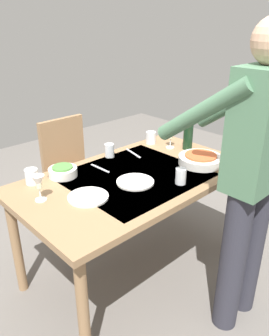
{
  "coord_description": "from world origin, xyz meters",
  "views": [
    {
      "loc": [
        1.33,
        1.41,
        1.68
      ],
      "look_at": [
        0.0,
        0.0,
        0.8
      ],
      "focal_mm": 36.08,
      "sensor_mm": 36.0,
      "label": 1
    }
  ],
  "objects_px": {
    "dinner_plate_near": "(88,197)",
    "water_cup_far_left": "(151,138)",
    "wine_bottle": "(188,135)",
    "side_bowl_salad": "(63,171)",
    "person_server": "(252,170)",
    "serving_bowl_pasta": "(200,159)",
    "wine_glass_left": "(171,135)",
    "wine_glass_right": "(39,183)",
    "dining_table": "(134,186)",
    "water_cup_far_right": "(32,176)",
    "dinner_plate_far": "(135,182)",
    "water_cup_near_left": "(181,176)",
    "water_cup_near_right": "(109,150)",
    "chair_near": "(71,166)"
  },
  "relations": [
    {
      "from": "dining_table",
      "to": "person_server",
      "type": "height_order",
      "value": "person_server"
    },
    {
      "from": "wine_glass_right",
      "to": "dinner_plate_near",
      "type": "relative_size",
      "value": 0.66
    },
    {
      "from": "chair_near",
      "to": "wine_bottle",
      "type": "relative_size",
      "value": 3.07
    },
    {
      "from": "water_cup_near_left",
      "to": "water_cup_far_right",
      "type": "xyz_separation_m",
      "value": [
        0.65,
        -0.61,
        -0.0
      ]
    },
    {
      "from": "water_cup_near_right",
      "to": "dining_table",
      "type": "bearing_deg",
      "value": 76.95
    },
    {
      "from": "wine_bottle",
      "to": "dinner_plate_far",
      "type": "xyz_separation_m",
      "value": [
        0.68,
        0.14,
        -0.1
      ]
    },
    {
      "from": "chair_near",
      "to": "person_server",
      "type": "xyz_separation_m",
      "value": [
        -0.13,
        1.51,
        0.43
      ]
    },
    {
      "from": "wine_glass_left",
      "to": "wine_glass_right",
      "type": "xyz_separation_m",
      "value": [
        1.13,
        0.05,
        0.0
      ]
    },
    {
      "from": "wine_bottle",
      "to": "side_bowl_salad",
      "type": "bearing_deg",
      "value": -13.99
    },
    {
      "from": "person_server",
      "to": "water_cup_far_left",
      "type": "relative_size",
      "value": 17.7
    },
    {
      "from": "wine_bottle",
      "to": "dinner_plate_near",
      "type": "distance_m",
      "value": 1.01
    },
    {
      "from": "dining_table",
      "to": "water_cup_far_left",
      "type": "bearing_deg",
      "value": -145.75
    },
    {
      "from": "dining_table",
      "to": "dinner_plate_far",
      "type": "distance_m",
      "value": 0.14
    },
    {
      "from": "person_server",
      "to": "serving_bowl_pasta",
      "type": "distance_m",
      "value": 0.62
    },
    {
      "from": "chair_near",
      "to": "person_server",
      "type": "relative_size",
      "value": 0.54
    },
    {
      "from": "dinner_plate_far",
      "to": "side_bowl_salad",
      "type": "bearing_deg",
      "value": -54.93
    },
    {
      "from": "dining_table",
      "to": "wine_bottle",
      "type": "distance_m",
      "value": 0.65
    },
    {
      "from": "dinner_plate_near",
      "to": "chair_near",
      "type": "bearing_deg",
      "value": -116.65
    },
    {
      "from": "water_cup_far_right",
      "to": "side_bowl_salad",
      "type": "xyz_separation_m",
      "value": [
        -0.19,
        0.04,
        -0.01
      ]
    },
    {
      "from": "dinner_plate_far",
      "to": "dining_table",
      "type": "bearing_deg",
      "value": -131.01
    },
    {
      "from": "water_cup_near_left",
      "to": "person_server",
      "type": "bearing_deg",
      "value": 95.77
    },
    {
      "from": "chair_near",
      "to": "person_server",
      "type": "height_order",
      "value": "person_server"
    },
    {
      "from": "dining_table",
      "to": "side_bowl_salad",
      "type": "bearing_deg",
      "value": -41.67
    },
    {
      "from": "chair_near",
      "to": "serving_bowl_pasta",
      "type": "height_order",
      "value": "chair_near"
    },
    {
      "from": "water_cup_far_left",
      "to": "side_bowl_salad",
      "type": "bearing_deg",
      "value": 2.49
    },
    {
      "from": "person_server",
      "to": "wine_glass_right",
      "type": "relative_size",
      "value": 11.19
    },
    {
      "from": "wine_glass_right",
      "to": "side_bowl_salad",
      "type": "height_order",
      "value": "wine_glass_right"
    },
    {
      "from": "water_cup_far_right",
      "to": "wine_glass_left",
      "type": "bearing_deg",
      "value": 170.86
    },
    {
      "from": "wine_bottle",
      "to": "water_cup_far_left",
      "type": "bearing_deg",
      "value": -66.61
    },
    {
      "from": "wine_glass_left",
      "to": "dinner_plate_near",
      "type": "relative_size",
      "value": 0.66
    },
    {
      "from": "water_cup_far_right",
      "to": "serving_bowl_pasta",
      "type": "bearing_deg",
      "value": 152.31
    },
    {
      "from": "side_bowl_salad",
      "to": "dinner_plate_near",
      "type": "relative_size",
      "value": 0.78
    },
    {
      "from": "dinner_plate_near",
      "to": "side_bowl_salad",
      "type": "bearing_deg",
      "value": -98.72
    },
    {
      "from": "serving_bowl_pasta",
      "to": "water_cup_far_left",
      "type": "bearing_deg",
      "value": -94.76
    },
    {
      "from": "wine_bottle",
      "to": "water_cup_near_left",
      "type": "bearing_deg",
      "value": 34.67
    },
    {
      "from": "water_cup_far_left",
      "to": "serving_bowl_pasta",
      "type": "xyz_separation_m",
      "value": [
        0.04,
        0.51,
        -0.01
      ]
    },
    {
      "from": "dining_table",
      "to": "water_cup_far_right",
      "type": "xyz_separation_m",
      "value": [
        0.53,
        -0.34,
        0.13
      ]
    },
    {
      "from": "dinner_plate_near",
      "to": "water_cup_far_left",
      "type": "bearing_deg",
      "value": -157.12
    },
    {
      "from": "dining_table",
      "to": "water_cup_far_right",
      "type": "bearing_deg",
      "value": -32.56
    },
    {
      "from": "wine_glass_left",
      "to": "dinner_plate_far",
      "type": "height_order",
      "value": "wine_glass_left"
    },
    {
      "from": "wine_bottle",
      "to": "serving_bowl_pasta",
      "type": "height_order",
      "value": "wine_bottle"
    },
    {
      "from": "water_cup_far_left",
      "to": "chair_near",
      "type": "bearing_deg",
      "value": -46.09
    },
    {
      "from": "wine_glass_left",
      "to": "serving_bowl_pasta",
      "type": "xyz_separation_m",
      "value": [
        0.08,
        0.35,
        -0.07
      ]
    },
    {
      "from": "chair_near",
      "to": "side_bowl_salad",
      "type": "distance_m",
      "value": 0.68
    },
    {
      "from": "wine_glass_left",
      "to": "wine_glass_right",
      "type": "distance_m",
      "value": 1.13
    },
    {
      "from": "person_server",
      "to": "wine_glass_left",
      "type": "xyz_separation_m",
      "value": [
        -0.37,
        -0.86,
        -0.11
      ]
    },
    {
      "from": "chair_near",
      "to": "side_bowl_salad",
      "type": "relative_size",
      "value": 5.06
    },
    {
      "from": "person_server",
      "to": "side_bowl_salad",
      "type": "distance_m",
      "value": 1.13
    },
    {
      "from": "wine_bottle",
      "to": "side_bowl_salad",
      "type": "relative_size",
      "value": 1.64
    },
    {
      "from": "water_cup_near_right",
      "to": "water_cup_far_left",
      "type": "xyz_separation_m",
      "value": [
        -0.42,
        0.01,
        -0.0
      ]
    }
  ]
}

